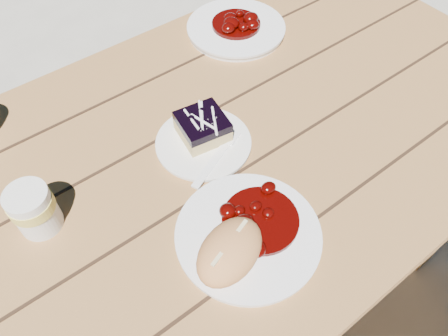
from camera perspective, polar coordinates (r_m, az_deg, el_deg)
picnic_table at (r=0.93m, az=-14.25°, el=-11.10°), size 2.00×1.55×0.75m
main_plate at (r=0.74m, az=3.16°, el=-8.81°), size 0.24×0.24×0.02m
goulash_stew at (r=0.72m, az=4.86°, el=-6.15°), size 0.13×0.13×0.04m
bread_roll at (r=0.68m, az=0.74°, el=-10.83°), size 0.15×0.12×0.07m
dessert_plate at (r=0.86m, az=-2.69°, el=3.22°), size 0.18×0.18×0.01m
blueberry_cake at (r=0.85m, az=-2.81°, el=5.43°), size 0.10×0.10×0.05m
fork_dessert at (r=0.81m, az=-1.60°, el=0.57°), size 0.16×0.09×0.00m
second_plate at (r=1.13m, az=1.58°, el=17.72°), size 0.24×0.24×0.02m
second_stew at (r=1.11m, az=1.61°, el=18.94°), size 0.12×0.12×0.04m
second_cup at (r=0.78m, az=-23.57°, el=-5.01°), size 0.07×0.07×0.09m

